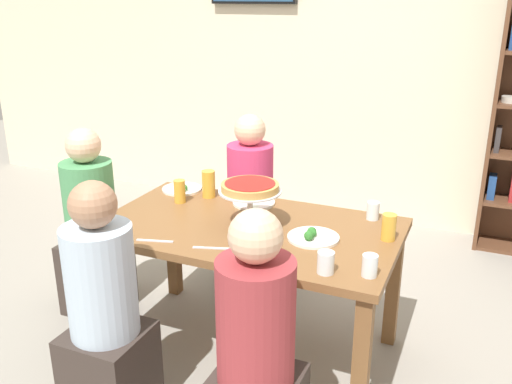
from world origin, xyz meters
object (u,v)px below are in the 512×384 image
object	(u,v)px
dining_table	(248,243)
diner_far_left	(250,212)
water_glass_clear_spare	(370,266)
diner_near_right	(256,368)
cutlery_knife_near	(155,241)
beer_glass_amber_short	(389,227)
diner_head_west	(93,236)
diner_near_left	(105,323)
water_glass_clear_near	(326,262)
beer_glass_amber_spare	(209,184)
salad_plate_spare	(313,237)
cutlery_fork_near	(212,248)
salad_plate_near_diner	(254,202)
salad_plate_far_diner	(182,188)
beer_glass_amber_tall	(180,191)
water_glass_clear_far	(373,211)
deep_dish_pizza_stand	(250,191)

from	to	relation	value
dining_table	diner_far_left	xyz separation A→B (m)	(-0.32, 0.75, -0.15)
water_glass_clear_spare	diner_near_right	bearing A→B (deg)	-125.68
cutlery_knife_near	beer_glass_amber_short	bearing A→B (deg)	8.71
diner_head_west	water_glass_clear_spare	bearing A→B (deg)	-10.17
diner_near_left	cutlery_knife_near	bearing A→B (deg)	-5.86
diner_far_left	water_glass_clear_near	world-z (taller)	diner_far_left
beer_glass_amber_spare	salad_plate_spare	bearing A→B (deg)	-23.95
dining_table	beer_glass_amber_short	bearing A→B (deg)	9.18
salad_plate_spare	cutlery_fork_near	world-z (taller)	salad_plate_spare
beer_glass_amber_short	beer_glass_amber_spare	bearing A→B (deg)	169.97
dining_table	salad_plate_near_diner	distance (m)	0.33
salad_plate_far_diner	diner_near_left	bearing A→B (deg)	-78.24
salad_plate_far_diner	beer_glass_amber_short	world-z (taller)	beer_glass_amber_short
diner_near_left	beer_glass_amber_short	distance (m)	1.38
diner_near_right	beer_glass_amber_tall	size ratio (longest dim) A/B	8.76
diner_head_west	diner_near_left	bearing A→B (deg)	-48.01
dining_table	beer_glass_amber_short	distance (m)	0.71
water_glass_clear_far	cutlery_knife_near	size ratio (longest dim) A/B	0.53
beer_glass_amber_short	water_glass_clear_near	distance (m)	0.48
beer_glass_amber_short	cutlery_fork_near	xyz separation A→B (m)	(-0.73, -0.43, -0.06)
water_glass_clear_far	beer_glass_amber_short	bearing A→B (deg)	-61.50
dining_table	diner_head_west	world-z (taller)	diner_head_west
diner_near_right	water_glass_clear_spare	size ratio (longest dim) A/B	12.02
dining_table	cutlery_fork_near	distance (m)	0.33
dining_table	cutlery_fork_near	bearing A→B (deg)	-98.03
beer_glass_amber_tall	water_glass_clear_far	bearing A→B (deg)	9.88
water_glass_clear_far	water_glass_clear_spare	bearing A→B (deg)	-79.01
salad_plate_spare	beer_glass_amber_short	size ratio (longest dim) A/B	1.93
diner_head_west	salad_plate_near_diner	xyz separation A→B (m)	(0.93, 0.28, 0.26)
diner_head_west	cutlery_fork_near	distance (m)	1.07
diner_far_left	salad_plate_far_diner	size ratio (longest dim) A/B	4.85
diner_head_west	beer_glass_amber_spare	bearing A→B (deg)	23.48
diner_near_left	water_glass_clear_spare	world-z (taller)	diner_near_left
diner_near_left	beer_glass_amber_short	world-z (taller)	diner_near_left
water_glass_clear_spare	cutlery_knife_near	bearing A→B (deg)	-176.37
water_glass_clear_near	water_glass_clear_far	xyz separation A→B (m)	(0.05, 0.67, -0.00)
diner_head_west	cutlery_fork_near	bearing A→B (deg)	-18.77
dining_table	salad_plate_near_diner	world-z (taller)	salad_plate_near_diner
cutlery_knife_near	beer_glass_amber_spare	bearing A→B (deg)	79.08
beer_glass_amber_short	deep_dish_pizza_stand	bearing A→B (deg)	-170.64
diner_near_right	beer_glass_amber_tall	distance (m)	1.28
diner_near_right	salad_plate_near_diner	size ratio (longest dim) A/B	4.83
water_glass_clear_spare	cutlery_knife_near	distance (m)	1.02
water_glass_clear_far	water_glass_clear_spare	size ratio (longest dim) A/B	0.99
diner_head_west	cutlery_fork_near	world-z (taller)	diner_head_west
diner_head_west	beer_glass_amber_spare	size ratio (longest dim) A/B	7.28
diner_head_west	beer_glass_amber_tall	world-z (taller)	diner_head_west
salad_plate_near_diner	beer_glass_amber_spare	xyz separation A→B (m)	(-0.29, 0.00, 0.07)
diner_near_right	diner_head_west	world-z (taller)	same
salad_plate_near_diner	beer_glass_amber_spare	distance (m)	0.29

